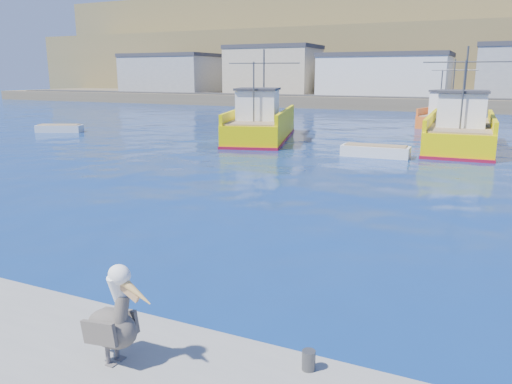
% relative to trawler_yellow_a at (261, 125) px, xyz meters
% --- Properties ---
extents(ground, '(260.00, 260.00, 0.00)m').
position_rel_trawler_yellow_a_xyz_m(ground, '(10.30, -23.80, -1.06)').
color(ground, navy).
rests_on(ground, ground).
extents(dock_bollards, '(36.20, 0.20, 0.30)m').
position_rel_trawler_yellow_a_xyz_m(dock_bollards, '(10.90, -27.20, -0.41)').
color(dock_bollards, '#4C4C4C').
rests_on(dock_bollards, dock).
extents(far_shore, '(200.00, 81.00, 24.00)m').
position_rel_trawler_yellow_a_xyz_m(far_shore, '(10.31, 85.40, 7.92)').
color(far_shore, brown).
rests_on(far_shore, ground).
extents(trawler_yellow_a, '(6.91, 12.23, 6.56)m').
position_rel_trawler_yellow_a_xyz_m(trawler_yellow_a, '(0.00, 0.00, 0.00)').
color(trawler_yellow_a, '#E6D300').
rests_on(trawler_yellow_a, ground).
extents(trawler_yellow_b, '(5.44, 11.63, 6.54)m').
position_rel_trawler_yellow_a_xyz_m(trawler_yellow_b, '(13.55, 1.37, -0.01)').
color(trawler_yellow_b, '#E6D300').
rests_on(trawler_yellow_b, ground).
extents(boat_orange, '(4.76, 8.46, 6.04)m').
position_rel_trawler_yellow_a_xyz_m(boat_orange, '(11.52, 15.74, -0.04)').
color(boat_orange, orange).
rests_on(boat_orange, ground).
extents(skiff_left, '(3.83, 2.65, 0.79)m').
position_rel_trawler_yellow_a_xyz_m(skiff_left, '(-17.02, -2.95, -0.81)').
color(skiff_left, silver).
rests_on(skiff_left, ground).
extents(skiff_mid, '(3.92, 1.48, 0.84)m').
position_rel_trawler_yellow_a_xyz_m(skiff_mid, '(9.37, -4.39, -0.79)').
color(skiff_mid, silver).
rests_on(skiff_mid, ground).
extents(pelican, '(1.28, 0.56, 1.58)m').
position_rel_trawler_yellow_a_xyz_m(pelican, '(10.64, -28.25, 0.12)').
color(pelican, '#595451').
rests_on(pelican, dock).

